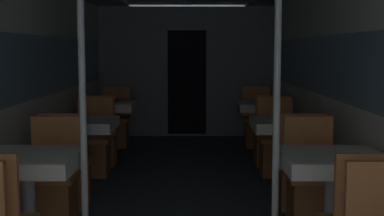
# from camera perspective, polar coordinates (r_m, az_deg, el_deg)

# --- Properties ---
(wall_left) EXTENTS (0.05, 10.38, 2.15)m
(wall_left) POSITION_cam_1_polar(r_m,az_deg,el_deg) (4.95, -18.72, 1.94)
(wall_left) COLOR silver
(wall_left) RESTS_ON ground_plane
(wall_right) EXTENTS (0.05, 10.38, 2.15)m
(wall_right) POSITION_cam_1_polar(r_m,az_deg,el_deg) (4.90, 16.40, 1.98)
(wall_right) COLOR silver
(wall_right) RESTS_ON ground_plane
(bulkhead_far) EXTENTS (2.92, 0.09, 2.15)m
(bulkhead_far) POSITION_cam_1_polar(r_m,az_deg,el_deg) (8.90, -0.78, 3.83)
(bulkhead_far) COLOR slate
(bulkhead_far) RESTS_ON ground_plane
(dining_table_left_1) EXTENTS (0.70, 0.70, 0.73)m
(dining_table_left_1) POSITION_cam_1_polar(r_m,az_deg,el_deg) (3.88, -17.44, -6.15)
(dining_table_left_1) COLOR #4C4C51
(dining_table_left_1) RESTS_ON ground_plane
(chair_left_far_1) EXTENTS (0.41, 0.41, 0.89)m
(chair_left_far_1) POSITION_cam_1_polar(r_m,az_deg,el_deg) (4.56, -14.88, -8.74)
(chair_left_far_1) COLOR #9C5B31
(chair_left_far_1) RESTS_ON ground_plane
(support_pole_left_1) EXTENTS (0.05, 0.05, 2.15)m
(support_pole_left_1) POSITION_cam_1_polar(r_m,az_deg,el_deg) (3.71, -11.81, 0.37)
(support_pole_left_1) COLOR silver
(support_pole_left_1) RESTS_ON ground_plane
(dining_table_left_2) EXTENTS (0.70, 0.70, 0.73)m
(dining_table_left_2) POSITION_cam_1_polar(r_m,az_deg,el_deg) (5.61, -11.98, -2.22)
(dining_table_left_2) COLOR #4C4C51
(dining_table_left_2) RESTS_ON ground_plane
(chair_left_near_2) EXTENTS (0.41, 0.41, 0.89)m
(chair_left_near_2) POSITION_cam_1_polar(r_m,az_deg,el_deg) (5.06, -13.37, -7.23)
(chair_left_near_2) COLOR #9C5B31
(chair_left_near_2) RESTS_ON ground_plane
(chair_left_far_2) EXTENTS (0.41, 0.41, 0.89)m
(chair_left_far_2) POSITION_cam_1_polar(r_m,az_deg,el_deg) (6.29, -10.71, -4.52)
(chair_left_far_2) COLOR #9C5B31
(chair_left_far_2) RESTS_ON ground_plane
(dining_table_left_3) EXTENTS (0.70, 0.70, 0.73)m
(dining_table_left_3) POSITION_cam_1_polar(r_m,az_deg,el_deg) (7.38, -9.12, -0.16)
(dining_table_left_3) COLOR #4C4C51
(dining_table_left_3) RESTS_ON ground_plane
(chair_left_near_3) EXTENTS (0.41, 0.41, 0.89)m
(chair_left_near_3) POSITION_cam_1_polar(r_m,az_deg,el_deg) (6.80, -9.91, -3.70)
(chair_left_near_3) COLOR #9C5B31
(chair_left_near_3) RESTS_ON ground_plane
(chair_left_far_3) EXTENTS (0.41, 0.41, 0.89)m
(chair_left_far_3) POSITION_cam_1_polar(r_m,az_deg,el_deg) (8.06, -8.38, -2.12)
(chair_left_far_3) COLOR #9C5B31
(chair_left_far_3) RESTS_ON ground_plane
(dining_table_right_1) EXTENTS (0.70, 0.70, 0.73)m
(dining_table_right_1) POSITION_cam_1_polar(r_m,az_deg,el_deg) (3.83, 14.57, -6.20)
(dining_table_right_1) COLOR #4C4C51
(dining_table_right_1) RESTS_ON ground_plane
(chair_right_far_1) EXTENTS (0.41, 0.41, 0.89)m
(chair_right_far_1) POSITION_cam_1_polar(r_m,az_deg,el_deg) (4.52, 12.35, -8.81)
(chair_right_far_1) COLOR #9C5B31
(chair_right_far_1) RESTS_ON ground_plane
(support_pole_right_1) EXTENTS (0.05, 0.05, 2.15)m
(support_pole_right_1) POSITION_cam_1_polar(r_m,az_deg,el_deg) (3.68, 8.79, 0.38)
(support_pole_right_1) COLOR silver
(support_pole_right_1) RESTS_ON ground_plane
(dining_table_right_2) EXTENTS (0.70, 0.70, 0.73)m
(dining_table_right_2) POSITION_cam_1_polar(r_m,az_deg,el_deg) (5.58, 9.83, -2.23)
(dining_table_right_2) COLOR #4C4C51
(dining_table_right_2) RESTS_ON ground_plane
(chair_right_near_2) EXTENTS (0.41, 0.41, 0.89)m
(chair_right_near_2) POSITION_cam_1_polar(r_m,az_deg,el_deg) (5.02, 11.04, -7.27)
(chair_right_near_2) COLOR #9C5B31
(chair_right_near_2) RESTS_ON ground_plane
(chair_right_far_2) EXTENTS (0.41, 0.41, 0.89)m
(chair_right_far_2) POSITION_cam_1_polar(r_m,az_deg,el_deg) (6.26, 8.74, -4.53)
(chair_right_far_2) COLOR #9C5B31
(chair_right_far_2) RESTS_ON ground_plane
(dining_table_right_3) EXTENTS (0.70, 0.70, 0.73)m
(dining_table_right_3) POSITION_cam_1_polar(r_m,az_deg,el_deg) (7.36, 7.37, -0.15)
(dining_table_right_3) COLOR #4C4C51
(dining_table_right_3) RESTS_ON ground_plane
(chair_right_near_3) EXTENTS (0.41, 0.41, 0.89)m
(chair_right_near_3) POSITION_cam_1_polar(r_m,az_deg,el_deg) (6.77, 8.05, -3.71)
(chair_right_near_3) COLOR #9C5B31
(chair_right_near_3) RESTS_ON ground_plane
(chair_right_far_3) EXTENTS (0.41, 0.41, 0.89)m
(chair_right_far_3) POSITION_cam_1_polar(r_m,az_deg,el_deg) (8.03, 6.73, -2.12)
(chair_right_far_3) COLOR #9C5B31
(chair_right_far_3) RESTS_ON ground_plane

